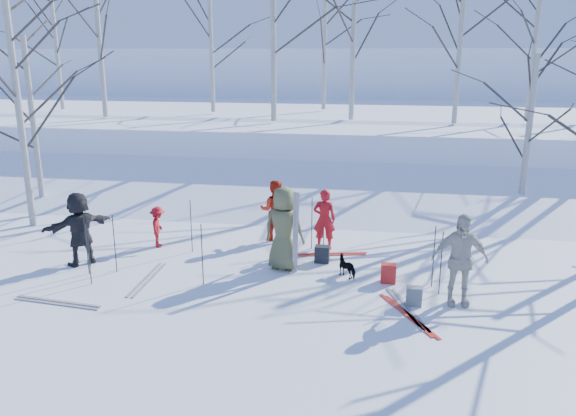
% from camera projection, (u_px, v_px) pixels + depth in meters
% --- Properties ---
extents(ground, '(120.00, 120.00, 0.00)m').
position_uv_depth(ground, '(276.00, 286.00, 11.89)').
color(ground, white).
rests_on(ground, ground).
extents(snow_ramp, '(70.00, 9.49, 4.12)m').
position_uv_depth(snow_ramp, '(316.00, 198.00, 18.50)').
color(snow_ramp, white).
rests_on(snow_ramp, ground).
extents(snow_plateau, '(70.00, 18.00, 2.20)m').
position_uv_depth(snow_plateau, '(340.00, 131.00, 27.77)').
color(snow_plateau, white).
rests_on(snow_plateau, ground).
extents(far_hill, '(90.00, 30.00, 6.00)m').
position_uv_depth(far_hill, '(360.00, 86.00, 47.46)').
color(far_hill, white).
rests_on(far_hill, ground).
extents(skier_olive_center, '(1.04, 0.78, 1.92)m').
position_uv_depth(skier_olive_center, '(284.00, 229.00, 12.58)').
color(skier_olive_center, '#4F5130').
rests_on(skier_olive_center, ground).
extents(skier_red_north, '(0.57, 0.38, 1.54)m').
position_uv_depth(skier_red_north, '(324.00, 219.00, 13.95)').
color(skier_red_north, '#AD1016').
rests_on(skier_red_north, ground).
extents(skier_redor_behind, '(0.81, 0.65, 1.60)m').
position_uv_depth(skier_redor_behind, '(274.00, 210.00, 14.63)').
color(skier_redor_behind, red).
rests_on(skier_redor_behind, ground).
extents(skier_red_seated, '(0.55, 0.75, 1.05)m').
position_uv_depth(skier_red_seated, '(158.00, 227.00, 14.15)').
color(skier_red_seated, '#AD1016').
rests_on(skier_red_seated, ground).
extents(skier_cream_east, '(1.11, 0.53, 1.84)m').
position_uv_depth(skier_cream_east, '(460.00, 260.00, 10.81)').
color(skier_cream_east, beige).
rests_on(skier_cream_east, ground).
extents(skier_grey_west, '(1.41, 1.56, 1.73)m').
position_uv_depth(skier_grey_west, '(80.00, 228.00, 12.90)').
color(skier_grey_west, black).
rests_on(skier_grey_west, ground).
extents(dog, '(0.60, 0.56, 0.47)m').
position_uv_depth(dog, '(348.00, 266.00, 12.32)').
color(dog, black).
rests_on(dog, ground).
extents(upright_ski_left, '(0.12, 0.17, 1.90)m').
position_uv_depth(upright_ski_left, '(294.00, 233.00, 12.29)').
color(upright_ski_left, silver).
rests_on(upright_ski_left, ground).
extents(upright_ski_right, '(0.15, 0.23, 1.89)m').
position_uv_depth(upright_ski_right, '(297.00, 233.00, 12.28)').
color(upright_ski_right, silver).
rests_on(upright_ski_right, ground).
extents(ski_pair_a, '(1.05, 1.99, 0.02)m').
position_uv_depth(ski_pair_a, '(327.00, 254.00, 13.71)').
color(ski_pair_a, red).
rests_on(ski_pair_a, ground).
extents(ski_pair_b, '(1.80, 2.07, 0.02)m').
position_uv_depth(ski_pair_b, '(408.00, 315.00, 10.53)').
color(ski_pair_b, red).
rests_on(ski_pair_b, ground).
extents(ski_pair_c, '(0.58, 1.94, 0.02)m').
position_uv_depth(ski_pair_c, '(57.00, 303.00, 11.06)').
color(ski_pair_c, silver).
rests_on(ski_pair_c, ground).
extents(ski_pair_d, '(0.30, 1.91, 0.02)m').
position_uv_depth(ski_pair_d, '(147.00, 279.00, 12.19)').
color(ski_pair_d, silver).
rests_on(ski_pair_d, ground).
extents(ski_pair_e, '(1.39, 2.03, 0.02)m').
position_uv_depth(ski_pair_e, '(407.00, 309.00, 10.79)').
color(ski_pair_e, silver).
rests_on(ski_pair_e, ground).
extents(ski_pole_a, '(0.02, 0.02, 1.34)m').
position_uv_depth(ski_pole_a, '(86.00, 246.00, 12.34)').
color(ski_pole_a, black).
rests_on(ski_pole_a, ground).
extents(ski_pole_b, '(0.02, 0.02, 1.34)m').
position_uv_depth(ski_pole_b, '(202.00, 255.00, 11.78)').
color(ski_pole_b, black).
rests_on(ski_pole_b, ground).
extents(ski_pole_c, '(0.02, 0.02, 1.34)m').
position_uv_depth(ski_pole_c, '(324.00, 220.00, 14.24)').
color(ski_pole_c, black).
rests_on(ski_pole_c, ground).
extents(ski_pole_d, '(0.02, 0.02, 1.34)m').
position_uv_depth(ski_pole_d, '(115.00, 244.00, 12.47)').
color(ski_pole_d, black).
rests_on(ski_pole_d, ground).
extents(ski_pole_e, '(0.02, 0.02, 1.34)m').
position_uv_depth(ski_pole_e, '(88.00, 239.00, 12.81)').
color(ski_pole_e, black).
rests_on(ski_pole_e, ground).
extents(ski_pole_f, '(0.02, 0.02, 1.34)m').
position_uv_depth(ski_pole_f, '(89.00, 255.00, 11.79)').
color(ski_pole_f, black).
rests_on(ski_pole_f, ground).
extents(ski_pole_g, '(0.02, 0.02, 1.34)m').
position_uv_depth(ski_pole_g, '(191.00, 226.00, 13.74)').
color(ski_pole_g, black).
rests_on(ski_pole_g, ground).
extents(ski_pole_h, '(0.02, 0.02, 1.34)m').
position_uv_depth(ski_pole_h, '(441.00, 263.00, 11.32)').
color(ski_pole_h, black).
rests_on(ski_pole_h, ground).
extents(ski_pole_i, '(0.02, 0.02, 1.34)m').
position_uv_depth(ski_pole_i, '(434.00, 257.00, 11.67)').
color(ski_pole_i, black).
rests_on(ski_pole_i, ground).
extents(ski_pole_j, '(0.02, 0.02, 1.34)m').
position_uv_depth(ski_pole_j, '(312.00, 223.00, 13.95)').
color(ski_pole_j, black).
rests_on(ski_pole_j, ground).
extents(backpack_red, '(0.32, 0.22, 0.42)m').
position_uv_depth(backpack_red, '(388.00, 273.00, 12.01)').
color(backpack_red, '#B21F1B').
rests_on(backpack_red, ground).
extents(backpack_grey, '(0.30, 0.20, 0.38)m').
position_uv_depth(backpack_grey, '(414.00, 296.00, 10.92)').
color(backpack_grey, slate).
rests_on(backpack_grey, ground).
extents(backpack_dark, '(0.34, 0.24, 0.40)m').
position_uv_depth(backpack_dark, '(322.00, 254.00, 13.17)').
color(backpack_dark, black).
rests_on(backpack_dark, ground).
extents(birch_plateau_a, '(5.21, 5.21, 6.59)m').
position_uv_depth(birch_plateau_a, '(99.00, 34.00, 22.44)').
color(birch_plateau_a, silver).
rests_on(birch_plateau_a, snow_plateau).
extents(birch_plateau_b, '(5.62, 5.62, 7.18)m').
position_uv_depth(birch_plateau_b, '(273.00, 24.00, 20.94)').
color(birch_plateau_b, silver).
rests_on(birch_plateau_b, snow_plateau).
extents(birch_plateau_c, '(4.55, 4.55, 5.64)m').
position_uv_depth(birch_plateau_c, '(460.00, 45.00, 20.38)').
color(birch_plateau_c, silver).
rests_on(birch_plateau_c, snow_plateau).
extents(birch_plateau_d, '(3.97, 3.97, 4.82)m').
position_uv_depth(birch_plateau_d, '(533.00, 57.00, 21.19)').
color(birch_plateau_d, silver).
rests_on(birch_plateau_d, snow_plateau).
extents(birch_plateau_f, '(4.33, 4.33, 5.32)m').
position_uv_depth(birch_plateau_f, '(211.00, 50.00, 24.50)').
color(birch_plateau_f, silver).
rests_on(birch_plateau_f, snow_plateau).
extents(birch_plateau_j, '(4.61, 4.61, 5.73)m').
position_uv_depth(birch_plateau_j, '(325.00, 46.00, 25.60)').
color(birch_plateau_j, silver).
rests_on(birch_plateau_j, snow_plateau).
extents(birch_plateau_k, '(4.49, 4.49, 5.55)m').
position_uv_depth(birch_plateau_k, '(56.00, 48.00, 25.58)').
color(birch_plateau_k, silver).
rests_on(birch_plateau_k, snow_plateau).
extents(birch_plateau_l, '(4.95, 4.95, 6.22)m').
position_uv_depth(birch_plateau_l, '(353.00, 38.00, 21.45)').
color(birch_plateau_l, silver).
rests_on(birch_plateau_l, snow_plateau).
extents(birch_edge_a, '(4.85, 4.85, 6.07)m').
position_uv_depth(birch_edge_a, '(20.00, 119.00, 15.25)').
color(birch_edge_a, silver).
rests_on(birch_edge_a, ground).
extents(birch_edge_d, '(4.29, 4.29, 5.27)m').
position_uv_depth(birch_edge_d, '(33.00, 124.00, 17.43)').
color(birch_edge_d, silver).
rests_on(birch_edge_d, ground).
extents(birch_edge_e, '(3.93, 3.93, 4.75)m').
position_uv_depth(birch_edge_e, '(528.00, 138.00, 16.35)').
color(birch_edge_e, silver).
rests_on(birch_edge_e, ground).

